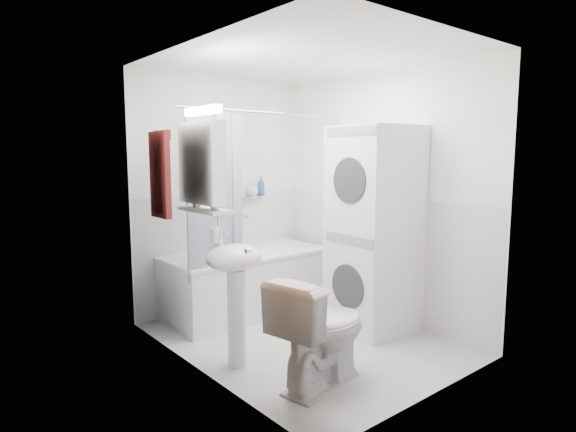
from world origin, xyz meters
TOP-DOWN VIEW (x-y plane):
  - floor at (0.00, 0.00)m, footprint 2.60×2.60m
  - room_walls at (0.00, 0.00)m, footprint 2.60×2.60m
  - wainscot at (0.00, 0.29)m, footprint 1.98×2.58m
  - door at (-0.95, -0.55)m, footprint 0.05×2.00m
  - bathtub at (0.04, 0.92)m, footprint 1.65×0.78m
  - tub_spout at (0.24, 1.25)m, footprint 0.04×0.12m
  - curtain_rod at (0.04, 0.59)m, footprint 1.83×0.02m
  - shower_curtain at (-0.50, 0.59)m, footprint 0.55×0.02m
  - sink at (-0.75, -0.08)m, footprint 0.44×0.37m
  - medicine_cabinet at (-0.90, 0.10)m, footprint 0.13×0.50m
  - shelf at (-0.89, 0.10)m, footprint 0.18×0.54m
  - shower_caddy at (0.29, 1.24)m, footprint 0.22×0.06m
  - towel at (-0.94, 0.75)m, footprint 0.07×0.31m
  - washer_dryer at (0.68, -0.21)m, footprint 0.71×0.70m
  - toilet at (-0.45, -0.71)m, footprint 0.86×0.58m
  - soap_pump at (-0.71, 0.25)m, footprint 0.08×0.17m
  - shelf_bottle at (-0.89, -0.05)m, footprint 0.07×0.18m
  - shelf_cup at (-0.89, 0.22)m, footprint 0.10×0.09m
  - shampoo_a at (0.35, 1.24)m, footprint 0.13×0.17m
  - shampoo_b at (0.47, 1.24)m, footprint 0.08×0.21m

SIDE VIEW (x-z plane):
  - floor at x=0.00m, z-range 0.00..0.00m
  - bathtub at x=0.04m, z-range 0.03..0.66m
  - toilet at x=-0.45m, z-range 0.00..0.78m
  - wainscot at x=0.00m, z-range -0.69..1.89m
  - sink at x=-0.75m, z-range 0.18..1.22m
  - washer_dryer at x=0.68m, z-range 0.00..1.87m
  - tub_spout at x=0.24m, z-range 0.93..0.97m
  - soap_pump at x=-0.71m, z-range 0.91..0.99m
  - door at x=-0.95m, z-range 0.00..2.00m
  - shower_caddy at x=0.29m, z-range 1.14..1.16m
  - shelf at x=-0.89m, z-range 1.19..1.21m
  - shampoo_b at x=0.47m, z-range 1.16..1.24m
  - shampoo_a at x=0.35m, z-range 1.16..1.29m
  - shelf_bottle at x=-0.89m, z-range 1.21..1.28m
  - shower_curtain at x=-0.50m, z-range 0.52..1.98m
  - shelf_cup at x=-0.89m, z-range 1.21..1.31m
  - towel at x=-0.94m, z-range 1.09..1.83m
  - room_walls at x=0.00m, z-range 0.19..2.79m
  - medicine_cabinet at x=-0.90m, z-range 1.21..1.92m
  - curtain_rod at x=0.04m, z-range 1.99..2.01m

